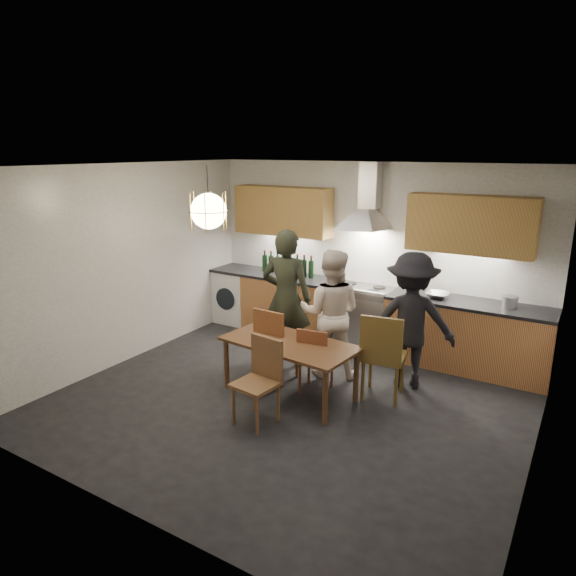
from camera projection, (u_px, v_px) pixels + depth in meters
The scene contains 17 objects.
ground at pixel (290, 401), 5.84m from camera, with size 5.00×5.00×0.00m, color black.
room_shell at pixel (290, 254), 5.39m from camera, with size 5.02×4.52×2.61m.
counter_run at pixel (362, 317), 7.32m from camera, with size 5.00×0.62×0.90m.
range_stove at pixel (360, 317), 7.33m from camera, with size 0.90×0.60×0.92m.
wall_fixtures at pixel (367, 216), 7.05m from camera, with size 4.30×0.54×1.10m.
pendant_lamp at pixel (209, 211), 5.70m from camera, with size 0.43×0.43×0.70m.
dining_table at pixel (290, 348), 5.85m from camera, with size 1.61×0.93×0.65m.
chair_back_left at pixel (274, 340), 6.18m from camera, with size 0.44×0.44×0.94m.
chair_back_mid at pixel (314, 356), 5.90m from camera, with size 0.41×0.41×0.80m.
chair_back_right at pixel (382, 352), 5.71m from camera, with size 0.53×0.53×1.03m.
chair_front at pixel (261, 375), 5.30m from camera, with size 0.45×0.45×0.90m.
person_left at pixel (286, 298), 6.62m from camera, with size 0.66×0.43×1.81m, color black.
person_mid at pixel (330, 313), 6.34m from camera, with size 0.78×0.61×1.61m, color beige.
person_right at pixel (411, 321), 6.03m from camera, with size 1.06×0.61×1.64m, color black.
mixing_bowl at pixel (437, 295), 6.65m from camera, with size 0.30×0.30×0.07m, color silver.
stock_pot at pixel (510, 302), 6.26m from camera, with size 0.18×0.18×0.13m, color #B2B1B5.
wine_bottles at pixel (287, 264), 7.84m from camera, with size 0.91×0.08×0.33m.
Camera 1 is at (2.72, -4.54, 2.78)m, focal length 32.00 mm.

